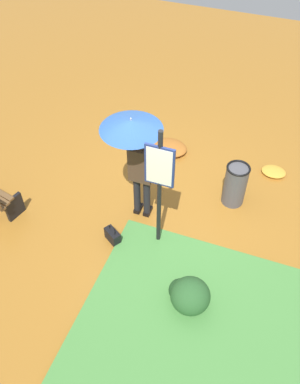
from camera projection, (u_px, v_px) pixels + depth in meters
ground_plane at (156, 209)px, 7.46m from camera, size 18.00×18.00×0.00m
grass_verge at (241, 381)px, 5.35m from camera, size 4.80×4.00×0.05m
person_with_umbrella at (136, 145)px, 6.29m from camera, size 0.96×0.96×2.04m
info_sign_post at (159, 179)px, 5.92m from camera, size 0.44×0.07×2.30m
handbag at (113, 236)px, 6.87m from camera, size 0.33×0.28×0.37m
trash_bin at (235, 185)px, 7.30m from camera, size 0.42×0.42×0.83m
shrub_cluster at (188, 295)px, 5.98m from camera, size 0.64×0.58×0.52m
leaf_pile_near_person at (169, 148)px, 8.53m from camera, size 0.75×0.60×0.16m
leaf_pile_by_bench at (274, 171)px, 8.07m from camera, size 0.47×0.38×0.10m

